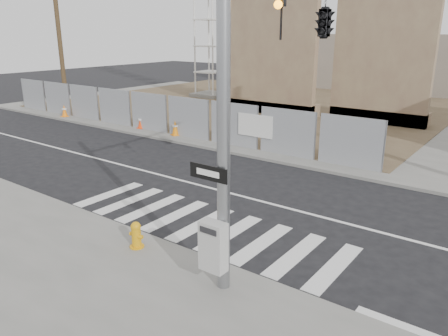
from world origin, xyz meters
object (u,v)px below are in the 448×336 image
Objects in this scene: traffic_cone_c at (175,128)px; traffic_cone_d at (309,149)px; traffic_cone_a at (64,111)px; traffic_cone_b at (141,122)px; signal_pole at (296,53)px; fire_hydrant at (136,235)px.

traffic_cone_c reaches higher than traffic_cone_d.
traffic_cone_a is 1.03× the size of traffic_cone_d.
traffic_cone_b is (6.42, 0.46, 0.01)m from traffic_cone_a.
signal_pole is 9.29× the size of traffic_cone_a.
fire_hydrant is at bearing -29.11° from traffic_cone_a.
traffic_cone_d is (16.48, 0.64, -0.01)m from traffic_cone_a.
traffic_cone_c reaches higher than traffic_cone_b.
traffic_cone_a is 0.98× the size of traffic_cone_c.
traffic_cone_c is (-10.34, 6.97, -4.29)m from signal_pole.
fire_hydrant is 0.90× the size of traffic_cone_a.
fire_hydrant is 19.09m from traffic_cone_a.
traffic_cone_c is at bearing -177.69° from traffic_cone_d.
traffic_cone_d is at bearing 71.87° from fire_hydrant.
signal_pole is 10.32× the size of fire_hydrant.
traffic_cone_a is at bearing 161.16° from signal_pole.
traffic_cone_d is at bearing 2.22° from traffic_cone_a.
signal_pole reaches higher than traffic_cone_b.
fire_hydrant is (-2.76, -2.65, -4.33)m from signal_pole.
fire_hydrant is at bearing -43.53° from traffic_cone_b.
fire_hydrant is at bearing -88.87° from traffic_cone_d.
traffic_cone_a is at bearing -177.86° from traffic_cone_c.
signal_pole is 5.78m from fire_hydrant.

